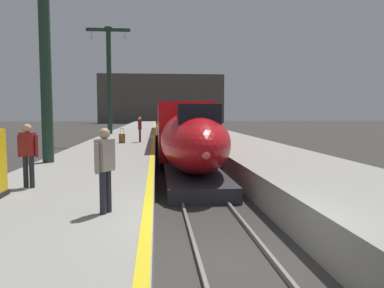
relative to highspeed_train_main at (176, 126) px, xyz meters
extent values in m
plane|color=#33302D|center=(0.00, -23.85, -1.92)|extent=(260.00, 260.00, 0.00)
cube|color=gray|center=(-4.05, 0.90, -1.39)|extent=(4.80, 110.00, 1.05)
cube|color=gray|center=(4.05, 0.90, -1.39)|extent=(4.80, 110.00, 1.05)
cube|color=yellow|center=(-1.77, 0.90, -0.86)|extent=(0.20, 107.80, 0.01)
cube|color=slate|center=(-0.75, 3.65, -1.86)|extent=(0.08, 110.00, 0.12)
cube|color=slate|center=(0.75, 3.65, -1.86)|extent=(0.08, 110.00, 0.12)
ellipsoid|color=#B20F14|center=(0.00, -15.02, -0.09)|extent=(2.78, 8.26, 2.56)
cube|color=#28282D|center=(0.00, -15.43, -1.64)|extent=(2.46, 7.02, 0.55)
cube|color=black|center=(0.00, -16.88, 0.98)|extent=(1.59, 1.00, 0.90)
sphere|color=#F24C4C|center=(0.00, -19.07, -0.24)|extent=(0.28, 0.28, 0.28)
cube|color=#B20F14|center=(0.00, -5.54, 0.16)|extent=(2.90, 14.00, 3.05)
cube|color=black|center=(-1.42, -5.54, 0.71)|extent=(0.04, 11.90, 0.80)
cube|color=black|center=(1.42, -5.54, 0.71)|extent=(0.04, 11.90, 0.80)
cube|color=silver|center=(0.00, -5.54, -1.12)|extent=(2.92, 13.30, 0.24)
cube|color=black|center=(0.00, -10.02, -1.64)|extent=(2.03, 2.20, 0.56)
cube|color=black|center=(0.00, -1.06, -1.64)|extent=(2.03, 2.20, 0.56)
cube|color=#B20F14|center=(0.00, 11.06, 0.16)|extent=(2.90, 18.00, 3.05)
cube|color=black|center=(-1.42, 11.06, 0.71)|extent=(0.04, 15.84, 0.80)
cube|color=black|center=(1.42, 11.06, 0.71)|extent=(0.04, 15.84, 0.80)
cube|color=black|center=(0.00, 4.94, -1.64)|extent=(2.03, 2.20, 0.56)
cube|color=black|center=(0.00, 17.18, -1.64)|extent=(2.03, 2.20, 0.56)
cylinder|color=#1E3828|center=(-5.90, -15.43, 4.06)|extent=(0.44, 0.44, 9.86)
cylinder|color=#1E3828|center=(-5.90, 5.00, 4.04)|extent=(0.44, 0.44, 9.82)
cylinder|color=#1E3828|center=(-5.90, 5.00, 8.80)|extent=(0.68, 0.68, 0.30)
cube|color=#1E3828|center=(-5.90, 5.00, 8.70)|extent=(4.00, 0.24, 0.28)
cylinder|color=#1E3828|center=(-7.40, 5.00, 8.35)|extent=(0.03, 0.03, 0.60)
sphere|color=#EFEACC|center=(-7.40, 5.00, 8.00)|extent=(0.36, 0.36, 0.36)
cylinder|color=#1E3828|center=(-4.40, 5.00, 8.35)|extent=(0.03, 0.03, 0.60)
sphere|color=#EFEACC|center=(-4.40, 5.00, 8.00)|extent=(0.36, 0.36, 0.36)
cylinder|color=#23232D|center=(-2.68, -5.47, -0.44)|extent=(0.13, 0.13, 0.85)
cylinder|color=#23232D|center=(-2.68, -5.30, -0.44)|extent=(0.13, 0.13, 0.85)
cube|color=maroon|center=(-2.68, -5.39, 0.29)|extent=(0.22, 0.38, 0.62)
cylinder|color=maroon|center=(-2.68, -5.63, 0.24)|extent=(0.09, 0.09, 0.58)
cylinder|color=maroon|center=(-2.68, -5.15, 0.24)|extent=(0.09, 0.09, 0.58)
sphere|color=tan|center=(-2.68, -5.39, 0.71)|extent=(0.22, 0.22, 0.22)
cylinder|color=#23232D|center=(-5.03, -20.68, -0.44)|extent=(0.13, 0.13, 0.85)
cylinder|color=#23232D|center=(-4.87, -20.71, -0.44)|extent=(0.13, 0.13, 0.85)
cube|color=maroon|center=(-4.95, -20.69, 0.29)|extent=(0.42, 0.29, 0.62)
cylinder|color=maroon|center=(-5.19, -20.64, 0.24)|extent=(0.09, 0.09, 0.58)
cylinder|color=maroon|center=(-4.72, -20.74, 0.24)|extent=(0.09, 0.09, 0.58)
sphere|color=tan|center=(-4.95, -20.69, 0.71)|extent=(0.22, 0.22, 0.22)
cylinder|color=#23232D|center=(-2.63, -23.54, -0.44)|extent=(0.13, 0.13, 0.85)
cylinder|color=#23232D|center=(-2.55, -23.39, -0.44)|extent=(0.13, 0.13, 0.85)
cube|color=gray|center=(-2.59, -23.46, 0.29)|extent=(0.38, 0.44, 0.62)
cylinder|color=gray|center=(-2.71, -23.67, 0.24)|extent=(0.09, 0.09, 0.58)
cylinder|color=gray|center=(-2.47, -23.25, 0.24)|extent=(0.09, 0.09, 0.58)
sphere|color=tan|center=(-2.59, -23.46, 0.71)|extent=(0.22, 0.22, 0.22)
cube|color=brown|center=(-3.82, -5.97, -0.57)|extent=(0.40, 0.22, 0.60)
cylinder|color=#262628|center=(-3.92, -5.97, -0.09)|extent=(0.02, 0.02, 0.36)
cylinder|color=#262628|center=(-3.72, -5.97, -0.09)|extent=(0.02, 0.02, 0.36)
cube|color=#262628|center=(-3.82, -5.97, 0.10)|extent=(0.22, 0.03, 0.02)
cube|color=#4C4742|center=(0.00, 78.15, 5.08)|extent=(36.00, 2.00, 14.00)
camera|label=1|loc=(-1.58, -30.95, 1.12)|focal=35.34mm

